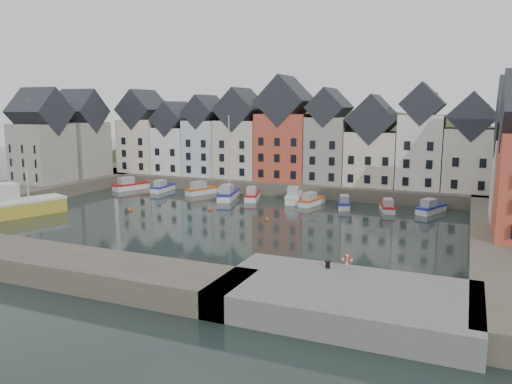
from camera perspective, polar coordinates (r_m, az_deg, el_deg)
The scene contains 21 objects.
ground at distance 62.42m, azimuth -5.57°, elevation -3.73°, with size 260.00×260.00×0.00m, color black.
far_quay at distance 89.20m, azimuth 3.73°, elevation 1.00°, with size 90.00×16.00×2.00m, color #4F4A3C.
left_quay at distance 87.98m, azimuth -26.21°, elevation -0.11°, with size 14.00×54.00×2.00m, color #4F4A3C.
near_quay at distance 36.51m, azimuth 10.12°, elevation -12.05°, with size 18.00×10.00×2.00m, color #60605E.
hillside at distance 117.57m, azimuth 7.91°, elevation -6.41°, with size 153.60×70.40×64.00m.
far_terrace at distance 85.44m, azimuth 5.37°, elevation 5.91°, with size 72.37×8.16×17.78m.
left_terrace at distance 93.54m, azimuth -21.29°, elevation 5.62°, with size 7.65×17.00×15.69m.
mooring_buoys at distance 68.83m, azimuth -6.36°, elevation -2.35°, with size 20.50×5.50×0.50m.
boat_a at distance 90.95m, azimuth -14.21°, elevation 0.73°, with size 4.21×6.89×2.53m.
boat_b at distance 88.03m, azimuth -10.66°, elevation 0.51°, with size 2.13×5.89×2.22m.
boat_c at distance 84.28m, azimuth -6.21°, elevation 0.25°, with size 4.06×6.51×2.39m.
boat_d at distance 78.95m, azimuth -3.20°, elevation -0.23°, with size 3.71×7.32×13.40m.
boat_e at distance 78.64m, azimuth -0.43°, elevation -0.38°, with size 3.55×6.40×2.35m.
boat_f at distance 77.06m, azimuth 4.32°, elevation -0.53°, with size 3.83×7.33×2.69m.
boat_g at distance 74.85m, azimuth 6.37°, elevation -0.99°, with size 2.82×5.88×2.17m.
boat_h at distance 73.61m, azimuth 10.04°, elevation -1.28°, with size 2.95×5.70×2.09m.
boat_i at distance 72.35m, azimuth 14.76°, elevation -1.66°, with size 3.07×5.60×2.05m.
boat_j at distance 72.82m, azimuth 19.33°, elevation -1.76°, with size 3.95×6.11×2.25m.
large_vessel at distance 73.27m, azimuth -26.58°, elevation -1.40°, with size 7.99×13.99×7.05m.
mooring_bollard at distance 39.76m, azimuth 8.21°, elevation -8.16°, with size 0.48×0.48×0.56m.
life_ring_post at distance 39.21m, azimuth 10.40°, elevation -7.63°, with size 0.80×0.17×1.30m.
Camera 1 is at (29.41, -53.13, 14.42)m, focal length 35.00 mm.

